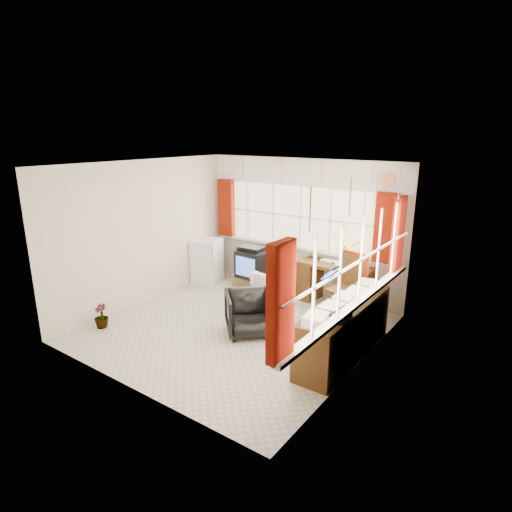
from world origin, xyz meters
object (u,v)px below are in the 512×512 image
(radiator, at_px, (264,295))
(mini_fridge, at_px, (207,261))
(desk_lamp, at_px, (360,248))
(crt_tv, at_px, (254,264))
(task_chair, at_px, (350,286))
(credenza, at_px, (344,329))
(desk, at_px, (336,282))
(office_chair, at_px, (250,313))
(tv_bench, at_px, (268,283))

(radiator, relative_size, mini_fridge, 0.70)
(desk_lamp, height_order, mini_fridge, desk_lamp)
(desk_lamp, height_order, crt_tv, desk_lamp)
(task_chair, height_order, credenza, task_chair)
(desk, xyz_separation_m, task_chair, (0.50, -0.55, 0.19))
(desk, height_order, credenza, credenza)
(task_chair, relative_size, mini_fridge, 1.29)
(desk, distance_m, crt_tv, 1.62)
(task_chair, xyz_separation_m, office_chair, (-1.04, -1.26, -0.28))
(desk, xyz_separation_m, office_chair, (-0.54, -1.81, -0.09))
(credenza, bearing_deg, office_chair, -171.82)
(desk, relative_size, task_chair, 1.18)
(task_chair, bearing_deg, credenza, -69.42)
(task_chair, bearing_deg, tv_bench, 166.12)
(desk, relative_size, credenza, 0.67)
(desk, distance_m, task_chair, 0.76)
(desk, relative_size, office_chair, 1.88)
(desk_lamp, relative_size, office_chair, 0.58)
(desk, xyz_separation_m, desk_lamp, (0.31, 0.23, 0.62))
(desk_lamp, relative_size, radiator, 0.67)
(office_chair, distance_m, mini_fridge, 2.51)
(radiator, bearing_deg, desk_lamp, 43.34)
(radiator, height_order, mini_fridge, mini_fridge)
(mini_fridge, bearing_deg, desk_lamp, 12.40)
(crt_tv, distance_m, mini_fridge, 1.06)
(credenza, relative_size, crt_tv, 3.29)
(crt_tv, bearing_deg, radiator, -44.23)
(desk_lamp, height_order, task_chair, desk_lamp)
(desk_lamp, height_order, radiator, desk_lamp)
(desk, xyz_separation_m, credenza, (0.89, -1.60, -0.02))
(desk, bearing_deg, crt_tv, -171.98)
(office_chair, relative_size, mini_fridge, 0.80)
(desk_lamp, relative_size, mini_fridge, 0.47)
(task_chair, bearing_deg, radiator, -165.27)
(task_chair, relative_size, office_chair, 1.60)
(radiator, distance_m, credenza, 1.92)
(tv_bench, bearing_deg, credenza, -33.71)
(radiator, bearing_deg, mini_fridge, 164.24)
(task_chair, xyz_separation_m, credenza, (0.40, -1.05, -0.21))
(desk, height_order, tv_bench, desk)
(office_chair, xyz_separation_m, mini_fridge, (-2.09, 1.39, 0.12))
(credenza, bearing_deg, radiator, 158.92)
(crt_tv, bearing_deg, tv_bench, 34.28)
(credenza, xyz_separation_m, mini_fridge, (-3.53, 1.18, 0.04))
(office_chair, xyz_separation_m, crt_tv, (-1.05, 1.58, 0.19))
(radiator, distance_m, tv_bench, 0.97)
(crt_tv, bearing_deg, credenza, -28.89)
(task_chair, distance_m, mini_fridge, 3.14)
(mini_fridge, bearing_deg, radiator, -15.76)
(task_chair, distance_m, crt_tv, 2.12)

